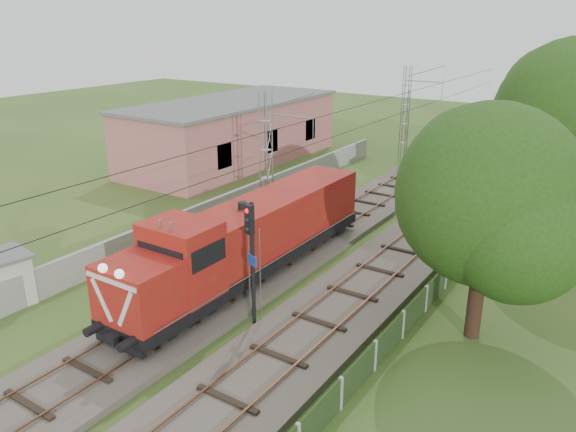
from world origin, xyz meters
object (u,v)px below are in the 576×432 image
Objects in this scene: signal_post at (251,244)px; relay_hut at (3,279)px; coach_rake at (565,98)px; locomotive at (249,237)px.

signal_post reaches higher than relay_hut.
coach_rake is at bearing 87.80° from signal_post.
signal_post is 11.24m from relay_hut.
locomotive is 0.18× the size of coach_rake.
locomotive is 6.31× the size of relay_hut.
relay_hut is (-7.40, -7.69, -0.98)m from locomotive.
signal_post is at bearing 22.99° from relay_hut.
relay_hut is (-12.40, -64.31, -1.30)m from coach_rake.
locomotive reaches higher than coach_rake.
locomotive is at bearing 46.11° from relay_hut.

